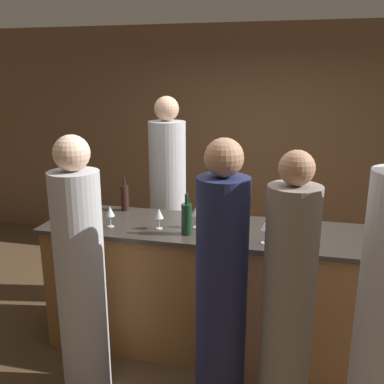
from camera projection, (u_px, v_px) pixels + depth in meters
name	position (u px, v px, depth m)	size (l,w,h in m)	color
ground_plane	(219.00, 347.00, 3.56)	(14.00, 14.00, 0.00)	#4C3823
back_wall	(253.00, 140.00, 5.40)	(8.00, 0.06, 2.80)	brown
bar_counter	(220.00, 290.00, 3.43)	(2.79, 0.72, 1.05)	brown
bartender	(168.00, 209.00, 4.12)	(0.35, 0.35, 2.01)	#B2B2B7
guest_0	(287.00, 313.00, 2.49)	(0.30, 0.30, 1.81)	gray
guest_2	(81.00, 281.00, 2.84)	(0.32, 0.32, 1.84)	#B2B2B7
guest_3	(221.00, 296.00, 2.63)	(0.32, 0.32, 1.85)	#1E234C
wine_bottle_0	(125.00, 197.00, 3.71)	(0.07, 0.07, 0.29)	black
wine_bottle_1	(187.00, 219.00, 3.14)	(0.08, 0.08, 0.31)	black
wine_glass_0	(301.00, 228.00, 2.94)	(0.06, 0.06, 0.17)	silver
wine_glass_1	(110.00, 212.00, 3.30)	(0.07, 0.07, 0.17)	silver
wine_glass_2	(196.00, 212.00, 3.28)	(0.07, 0.07, 0.17)	silver
wine_glass_3	(265.00, 227.00, 2.97)	(0.06, 0.06, 0.16)	silver
wine_glass_4	(159.00, 214.00, 3.25)	(0.07, 0.07, 0.16)	silver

